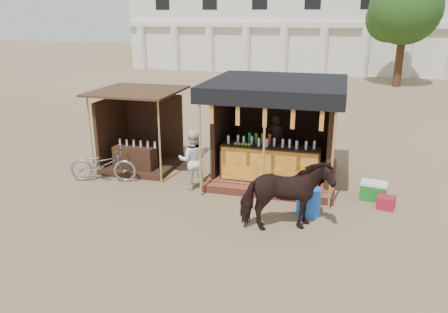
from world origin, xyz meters
TOP-DOWN VIEW (x-y plane):
  - ground at (0.00, 0.00)m, footprint 120.00×120.00m
  - main_stall at (1.00, 3.36)m, footprint 3.60×3.61m
  - secondary_stall at (-3.17, 3.24)m, footprint 2.40×2.40m
  - cow at (1.72, 0.25)m, footprint 2.06×1.51m
  - motorbike at (-3.55, 1.84)m, footprint 1.95×1.03m
  - bystander at (-0.96, 2.00)m, footprint 0.92×0.81m
  - blue_barrel at (2.15, 1.14)m, footprint 0.69×0.69m
  - red_crate at (3.92, 2.00)m, footprint 0.47×0.43m
  - cooler at (3.65, 2.48)m, footprint 0.70×0.53m
  - background_building at (-2.00, 29.94)m, footprint 26.00×7.45m
  - tree at (5.81, 22.14)m, footprint 4.50×4.40m

SIDE VIEW (x-z plane):
  - ground at x=0.00m, z-range 0.00..0.00m
  - red_crate at x=3.92m, z-range 0.00..0.30m
  - cooler at x=3.65m, z-range 0.00..0.46m
  - blue_barrel at x=2.15m, z-range 0.00..0.66m
  - motorbike at x=-3.55m, z-range 0.00..0.98m
  - cow at x=1.72m, z-range 0.00..1.59m
  - bystander at x=-0.96m, z-range 0.00..1.60m
  - secondary_stall at x=-3.17m, z-range -0.34..2.04m
  - main_stall at x=1.00m, z-range -0.37..2.41m
  - background_building at x=-2.00m, z-range -0.11..8.07m
  - tree at x=5.81m, z-range 1.13..8.13m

